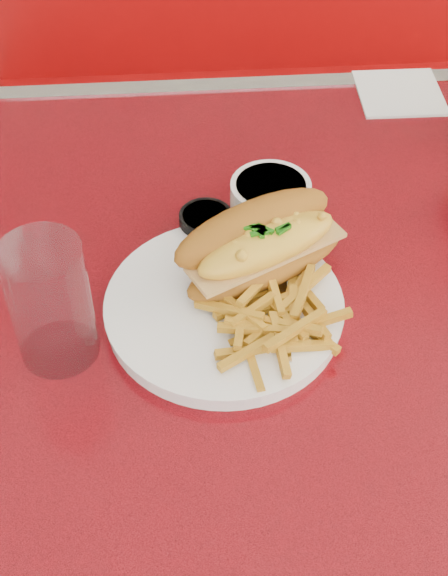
{
  "coord_description": "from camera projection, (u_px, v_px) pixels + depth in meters",
  "views": [
    {
      "loc": [
        -0.23,
        -0.58,
        1.39
      ],
      "look_at": [
        -0.19,
        -0.03,
        0.81
      ],
      "focal_mm": 50.0,
      "sensor_mm": 36.0,
      "label": 1
    }
  ],
  "objects": [
    {
      "name": "sauce_cup_left",
      "position": [
        206.0,
        224.0,
        0.91
      ],
      "size": [
        0.06,
        0.06,
        0.03
      ],
      "rotation": [
        0.0,
        0.0,
        0.03
      ],
      "color": "black",
      "rests_on": "diner_table"
    },
    {
      "name": "fries_pile",
      "position": [
        278.0,
        315.0,
        0.79
      ],
      "size": [
        0.13,
        0.13,
        0.03
      ],
      "primitive_type": null,
      "rotation": [
        0.0,
        0.0,
        0.32
      ],
      "color": "gold",
      "rests_on": "dinner_plate"
    },
    {
      "name": "paper_napkin",
      "position": [
        400.0,
        93.0,
        1.11
      ],
      "size": [
        0.12,
        0.12,
        0.0
      ],
      "primitive_type": "cube",
      "rotation": [
        0.0,
        0.0,
        -0.01
      ],
      "color": "white",
      "rests_on": "diner_table"
    },
    {
      "name": "gravy_ramekin",
      "position": [
        270.0,
        200.0,
        0.92
      ],
      "size": [
        0.1,
        0.1,
        0.05
      ],
      "rotation": [
        0.0,
        0.0,
        -0.05
      ],
      "color": "white",
      "rests_on": "diner_table"
    },
    {
      "name": "dinner_plate",
      "position": [
        224.0,
        308.0,
        0.83
      ],
      "size": [
        0.26,
        0.26,
        0.02
      ],
      "rotation": [
        0.0,
        0.0,
        -0.05
      ],
      "color": "white",
      "rests_on": "diner_table"
    },
    {
      "name": "diner_table",
      "position": [
        375.0,
        374.0,
        0.98
      ],
      "size": [
        1.23,
        0.83,
        0.77
      ],
      "color": "red",
      "rests_on": "ground"
    },
    {
      "name": "booth_bench_far",
      "position": [
        281.0,
        170.0,
        1.77
      ],
      "size": [
        1.2,
        0.51,
        0.9
      ],
      "color": "#A60B0C",
      "rests_on": "ground"
    },
    {
      "name": "fork",
      "position": [
        282.0,
        297.0,
        0.83
      ],
      "size": [
        0.03,
        0.17,
        0.0
      ],
      "rotation": [
        0.0,
        0.0,
        1.49
      ],
      "color": "silver",
      "rests_on": "dinner_plate"
    },
    {
      "name": "water_tumbler",
      "position": [
        50.0,
        303.0,
        0.75
      ],
      "size": [
        0.1,
        0.1,
        0.14
      ],
      "primitive_type": "cylinder",
      "rotation": [
        0.0,
        0.0,
        -0.3
      ],
      "color": "silver",
      "rests_on": "diner_table"
    },
    {
      "name": "mac_hoagie",
      "position": [
        262.0,
        244.0,
        0.83
      ],
      "size": [
        0.21,
        0.17,
        0.08
      ],
      "rotation": [
        0.0,
        0.0,
        0.48
      ],
      "color": "#A4631A",
      "rests_on": "dinner_plate"
    }
  ]
}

